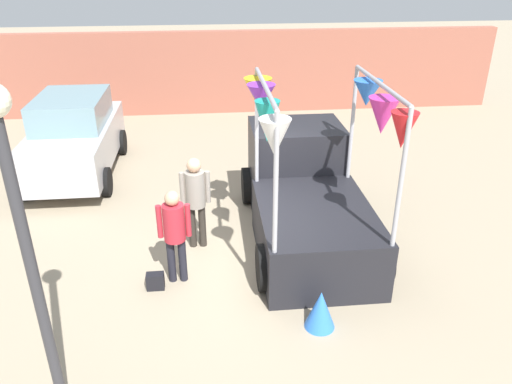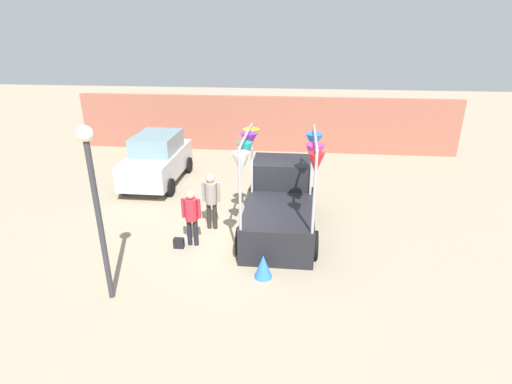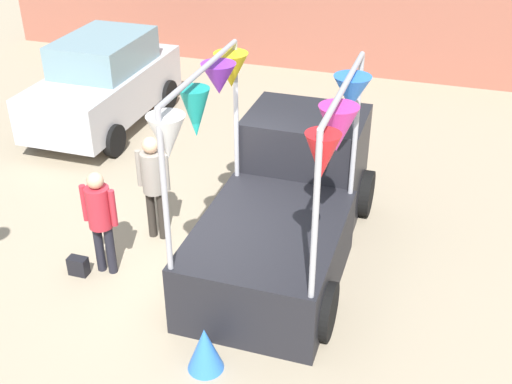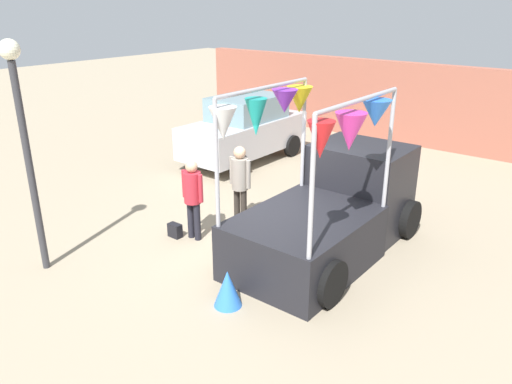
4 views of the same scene
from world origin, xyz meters
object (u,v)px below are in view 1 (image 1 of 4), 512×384
(parked_car, at_px, (75,136))
(handbag, at_px, (155,281))
(person_customer, at_px, (174,229))
(folded_kite_bundle_azure, at_px, (320,309))
(person_vendor, at_px, (195,195))
(vendor_truck, at_px, (304,189))
(street_lamp, at_px, (21,222))

(parked_car, distance_m, handbag, 5.35)
(person_customer, height_order, handbag, person_customer)
(handbag, relative_size, folded_kite_bundle_azure, 0.47)
(person_vendor, height_order, handbag, person_vendor)
(folded_kite_bundle_azure, bearing_deg, parked_car, 127.59)
(person_vendor, bearing_deg, vendor_truck, 9.81)
(handbag, bearing_deg, folded_kite_bundle_azure, -25.31)
(street_lamp, height_order, folded_kite_bundle_azure, street_lamp)
(handbag, bearing_deg, parked_car, 114.28)
(vendor_truck, bearing_deg, parked_car, 146.21)
(vendor_truck, distance_m, person_vendor, 2.03)
(street_lamp, xyz_separation_m, folded_kite_bundle_azure, (3.31, 1.12, -2.25))
(parked_car, relative_size, person_customer, 2.47)
(vendor_truck, xyz_separation_m, folded_kite_bundle_azure, (-0.26, -2.72, -0.58))
(street_lamp, bearing_deg, parked_car, 100.25)
(handbag, xyz_separation_m, street_lamp, (-0.89, -2.26, 2.41))
(parked_car, distance_m, folded_kite_bundle_azure, 7.55)
(handbag, bearing_deg, person_vendor, 61.19)
(handbag, distance_m, street_lamp, 3.42)
(vendor_truck, distance_m, street_lamp, 5.50)
(vendor_truck, relative_size, person_customer, 2.50)
(person_vendor, bearing_deg, person_customer, -107.58)
(person_vendor, relative_size, folded_kite_bundle_azure, 2.87)
(person_vendor, xyz_separation_m, folded_kite_bundle_azure, (1.74, -2.37, -0.74))
(person_customer, xyz_separation_m, street_lamp, (-1.24, -2.46, 1.57))
(person_vendor, distance_m, handbag, 1.67)
(folded_kite_bundle_azure, bearing_deg, person_vendor, 126.26)
(parked_car, height_order, folded_kite_bundle_azure, parked_car)
(street_lamp, bearing_deg, vendor_truck, 47.07)
(handbag, xyz_separation_m, folded_kite_bundle_azure, (2.42, -1.14, 0.16))
(handbag, bearing_deg, street_lamp, -111.55)
(handbag, bearing_deg, person_customer, 29.74)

